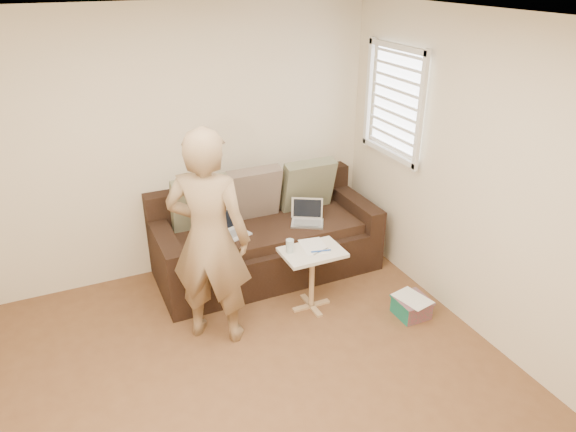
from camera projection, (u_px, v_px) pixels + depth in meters
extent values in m
plane|color=brown|center=(267.00, 413.00, 3.75)|extent=(4.50, 4.50, 0.00)
plane|color=white|center=(258.00, 27.00, 2.61)|extent=(4.50, 4.50, 0.00)
plane|color=beige|center=(175.00, 147.00, 5.02)|extent=(4.00, 0.00, 4.00)
plane|color=beige|center=(512.00, 199.00, 3.92)|extent=(0.00, 4.50, 4.50)
imported|color=olive|center=(209.00, 239.00, 4.15)|extent=(0.81, 0.76, 1.84)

